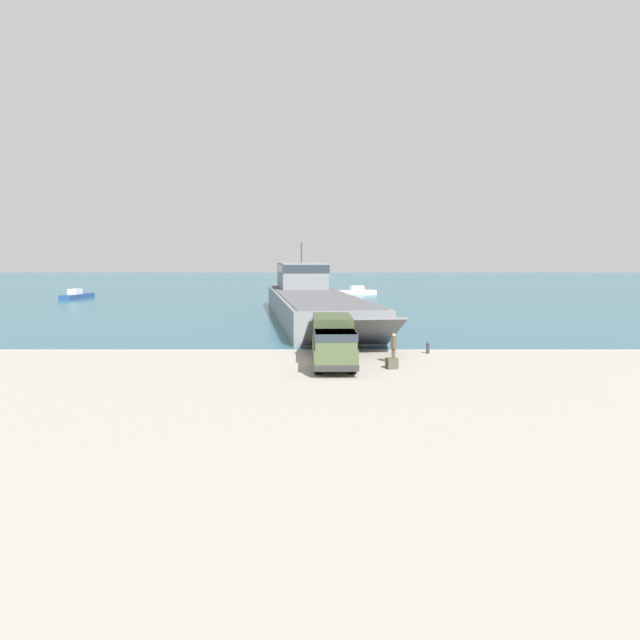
{
  "coord_description": "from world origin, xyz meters",
  "views": [
    {
      "loc": [
        0.12,
        -37.31,
        6.46
      ],
      "look_at": [
        0.22,
        2.81,
        2.22
      ],
      "focal_mm": 35.0,
      "sensor_mm": 36.0,
      "label": 1
    }
  ],
  "objects_px": {
    "military_truck": "(332,341)",
    "moored_boat_a": "(353,292)",
    "moored_boat_c": "(303,292)",
    "soldier_on_ramp": "(392,346)",
    "mooring_bollard": "(426,347)",
    "cargo_crate": "(390,363)",
    "landing_craft": "(309,298)",
    "moored_boat_b": "(75,295)"
  },
  "relations": [
    {
      "from": "military_truck",
      "to": "moored_boat_a",
      "type": "bearing_deg",
      "value": 174.36
    },
    {
      "from": "soldier_on_ramp",
      "to": "moored_boat_a",
      "type": "xyz_separation_m",
      "value": [
        1.15,
        63.97,
        -0.57
      ]
    },
    {
      "from": "soldier_on_ramp",
      "to": "cargo_crate",
      "type": "bearing_deg",
      "value": -66.74
    },
    {
      "from": "moored_boat_a",
      "to": "moored_boat_c",
      "type": "relative_size",
      "value": 1.28
    },
    {
      "from": "landing_craft",
      "to": "cargo_crate",
      "type": "bearing_deg",
      "value": -87.68
    },
    {
      "from": "landing_craft",
      "to": "moored_boat_c",
      "type": "xyz_separation_m",
      "value": [
        -1.51,
        34.29,
        -1.45
      ]
    },
    {
      "from": "moored_boat_b",
      "to": "moored_boat_c",
      "type": "distance_m",
      "value": 33.96
    },
    {
      "from": "moored_boat_c",
      "to": "mooring_bollard",
      "type": "height_order",
      "value": "moored_boat_c"
    },
    {
      "from": "moored_boat_a",
      "to": "moored_boat_b",
      "type": "bearing_deg",
      "value": 91.0
    },
    {
      "from": "moored_boat_a",
      "to": "moored_boat_c",
      "type": "height_order",
      "value": "moored_boat_c"
    },
    {
      "from": "moored_boat_a",
      "to": "military_truck",
      "type": "bearing_deg",
      "value": 163.35
    },
    {
      "from": "moored_boat_c",
      "to": "landing_craft",
      "type": "bearing_deg",
      "value": 110.1
    },
    {
      "from": "soldier_on_ramp",
      "to": "moored_boat_b",
      "type": "height_order",
      "value": "soldier_on_ramp"
    },
    {
      "from": "soldier_on_ramp",
      "to": "moored_boat_c",
      "type": "xyz_separation_m",
      "value": [
        -6.82,
        61.62,
        -0.55
      ]
    },
    {
      "from": "landing_craft",
      "to": "moored_boat_b",
      "type": "height_order",
      "value": "landing_craft"
    },
    {
      "from": "soldier_on_ramp",
      "to": "mooring_bollard",
      "type": "height_order",
      "value": "soldier_on_ramp"
    },
    {
      "from": "landing_craft",
      "to": "military_truck",
      "type": "relative_size",
      "value": 5.59
    },
    {
      "from": "moored_boat_a",
      "to": "moored_boat_c",
      "type": "distance_m",
      "value": 8.3
    },
    {
      "from": "landing_craft",
      "to": "moored_boat_a",
      "type": "distance_m",
      "value": 37.24
    },
    {
      "from": "mooring_bollard",
      "to": "cargo_crate",
      "type": "distance_m",
      "value": 6.13
    },
    {
      "from": "soldier_on_ramp",
      "to": "landing_craft",
      "type": "bearing_deg",
      "value": 134.03
    },
    {
      "from": "mooring_bollard",
      "to": "cargo_crate",
      "type": "bearing_deg",
      "value": -119.09
    },
    {
      "from": "military_truck",
      "to": "moored_boat_c",
      "type": "xyz_separation_m",
      "value": [
        -3.2,
        62.63,
        -0.99
      ]
    },
    {
      "from": "landing_craft",
      "to": "moored_boat_c",
      "type": "bearing_deg",
      "value": 85.07
    },
    {
      "from": "soldier_on_ramp",
      "to": "cargo_crate",
      "type": "relative_size",
      "value": 2.51
    },
    {
      "from": "moored_boat_c",
      "to": "soldier_on_ramp",
      "type": "bearing_deg",
      "value": 113.89
    },
    {
      "from": "soldier_on_ramp",
      "to": "cargo_crate",
      "type": "distance_m",
      "value": 1.91
    },
    {
      "from": "landing_craft",
      "to": "moored_boat_b",
      "type": "relative_size",
      "value": 5.78
    },
    {
      "from": "cargo_crate",
      "to": "military_truck",
      "type": "bearing_deg",
      "value": 167.59
    },
    {
      "from": "landing_craft",
      "to": "cargo_crate",
      "type": "height_order",
      "value": "landing_craft"
    },
    {
      "from": "landing_craft",
      "to": "mooring_bollard",
      "type": "distance_m",
      "value": 25.07
    },
    {
      "from": "moored_boat_b",
      "to": "mooring_bollard",
      "type": "distance_m",
      "value": 66.1
    },
    {
      "from": "moored_boat_c",
      "to": "cargo_crate",
      "type": "xyz_separation_m",
      "value": [
        6.52,
        -63.36,
        -0.19
      ]
    },
    {
      "from": "mooring_bollard",
      "to": "cargo_crate",
      "type": "xyz_separation_m",
      "value": [
        -2.98,
        -5.35,
        -0.12
      ]
    },
    {
      "from": "soldier_on_ramp",
      "to": "moored_boat_a",
      "type": "bearing_deg",
      "value": 122.01
    },
    {
      "from": "landing_craft",
      "to": "moored_boat_a",
      "type": "xyz_separation_m",
      "value": [
        6.45,
        36.64,
        -1.47
      ]
    },
    {
      "from": "mooring_bollard",
      "to": "soldier_on_ramp",
      "type": "bearing_deg",
      "value": -126.55
    },
    {
      "from": "moored_boat_c",
      "to": "mooring_bollard",
      "type": "distance_m",
      "value": 58.78
    },
    {
      "from": "landing_craft",
      "to": "moored_boat_b",
      "type": "distance_m",
      "value": 43.82
    },
    {
      "from": "moored_boat_a",
      "to": "moored_boat_b",
      "type": "relative_size",
      "value": 1.03
    },
    {
      "from": "soldier_on_ramp",
      "to": "mooring_bollard",
      "type": "distance_m",
      "value": 4.54
    },
    {
      "from": "moored_boat_a",
      "to": "moored_boat_b",
      "type": "distance_m",
      "value": 42.25
    }
  ]
}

